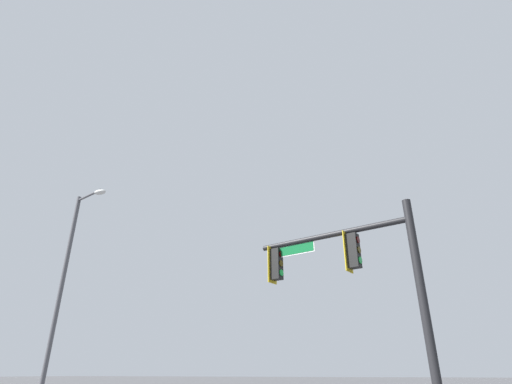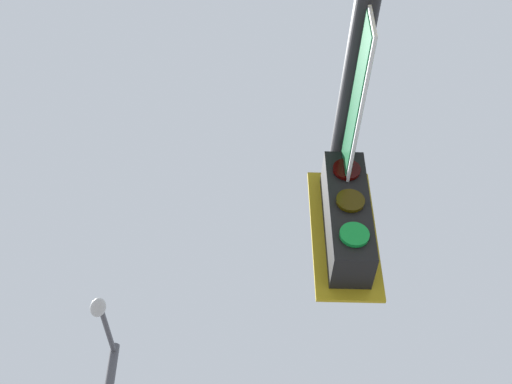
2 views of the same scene
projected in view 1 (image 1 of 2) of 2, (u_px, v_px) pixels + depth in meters
The scene contains 2 objects.
signal_pole_near at pixel (357, 272), 12.29m from camera, with size 5.27×1.56×6.45m.
street_lamp at pixel (65, 282), 16.08m from camera, with size 2.03×0.73×8.80m.
Camera 1 is at (-7.50, 3.77, 1.65)m, focal length 28.00 mm.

